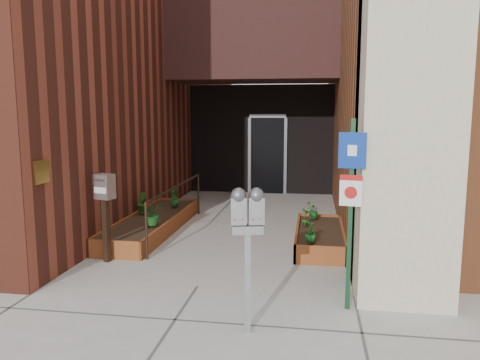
% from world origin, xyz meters
% --- Properties ---
extents(ground, '(80.00, 80.00, 0.00)m').
position_xyz_m(ground, '(0.00, 0.00, 0.00)').
color(ground, '#9E9991').
rests_on(ground, ground).
extents(architecture, '(20.00, 14.60, 10.00)m').
position_xyz_m(architecture, '(-0.18, 6.89, 4.98)').
color(architecture, maroon).
rests_on(architecture, ground).
extents(planter_left, '(0.90, 3.60, 0.30)m').
position_xyz_m(planter_left, '(-1.55, 2.70, 0.13)').
color(planter_left, brown).
rests_on(planter_left, ground).
extents(planter_right, '(0.80, 2.20, 0.30)m').
position_xyz_m(planter_right, '(1.60, 2.20, 0.13)').
color(planter_right, brown).
rests_on(planter_right, ground).
extents(handrail, '(0.04, 3.34, 0.90)m').
position_xyz_m(handrail, '(-1.05, 2.65, 0.75)').
color(handrail, black).
rests_on(handrail, ground).
extents(parking_meter, '(0.35, 0.19, 1.52)m').
position_xyz_m(parking_meter, '(0.82, -1.14, 1.18)').
color(parking_meter, '#949496').
rests_on(parking_meter, ground).
extents(sign_post, '(0.30, 0.09, 2.19)m').
position_xyz_m(sign_post, '(1.89, -0.41, 1.35)').
color(sign_post, '#13351D').
rests_on(sign_post, ground).
extents(payment_dropbox, '(0.31, 0.26, 1.35)m').
position_xyz_m(payment_dropbox, '(-1.61, 0.80, 0.97)').
color(payment_dropbox, black).
rests_on(payment_dropbox, ground).
extents(shrub_left_a, '(0.50, 0.50, 0.39)m').
position_xyz_m(shrub_left_a, '(-1.28, 1.96, 0.50)').
color(shrub_left_a, '#1A5317').
rests_on(shrub_left_a, planter_left).
extents(shrub_left_b, '(0.29, 0.29, 0.40)m').
position_xyz_m(shrub_left_b, '(-1.85, 2.91, 0.50)').
color(shrub_left_b, '#1B5217').
rests_on(shrub_left_b, planter_left).
extents(shrub_left_c, '(0.26, 0.26, 0.34)m').
position_xyz_m(shrub_left_c, '(-1.39, 3.61, 0.47)').
color(shrub_left_c, '#17531B').
rests_on(shrub_left_c, planter_left).
extents(shrub_left_d, '(0.24, 0.24, 0.33)m').
position_xyz_m(shrub_left_d, '(-1.55, 4.15, 0.47)').
color(shrub_left_d, '#175218').
rests_on(shrub_left_d, planter_left).
extents(shrub_right_a, '(0.20, 0.20, 0.32)m').
position_xyz_m(shrub_right_a, '(1.45, 1.30, 0.46)').
color(shrub_right_a, '#195A1D').
rests_on(shrub_right_a, planter_right).
extents(shrub_right_b, '(0.24, 0.24, 0.32)m').
position_xyz_m(shrub_right_b, '(1.35, 2.35, 0.46)').
color(shrub_right_b, '#245418').
rests_on(shrub_right_b, planter_right).
extents(shrub_right_c, '(0.37, 0.37, 0.30)m').
position_xyz_m(shrub_right_c, '(1.48, 2.93, 0.45)').
color(shrub_right_c, '#1B5F20').
rests_on(shrub_right_c, planter_right).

